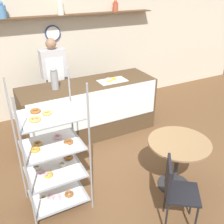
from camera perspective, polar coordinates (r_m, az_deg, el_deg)
ground_plane at (r=4.08m, az=3.28°, el=-13.55°), size 14.00×14.00×0.00m
back_wall at (r=5.69m, az=-10.55°, el=13.57°), size 10.00×0.30×2.70m
display_counter at (r=4.84m, az=-4.96°, el=0.65°), size 2.43×0.79×1.00m
pastry_rack at (r=3.27m, az=-12.66°, el=-9.65°), size 0.74×0.60×1.72m
person_worker at (r=5.15m, az=-12.37°, el=6.90°), size 0.46×0.23×1.71m
cafe_table at (r=3.67m, az=14.17°, el=-8.62°), size 0.83×0.83×0.74m
cafe_chair at (r=3.15m, az=13.63°, el=-15.70°), size 0.53×0.53×0.90m
coffee_carafe at (r=4.44m, az=-12.43°, el=7.05°), size 0.12×0.12×0.36m
donut_tray_counter at (r=4.73m, az=-0.32°, el=6.91°), size 0.51×0.29×0.05m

